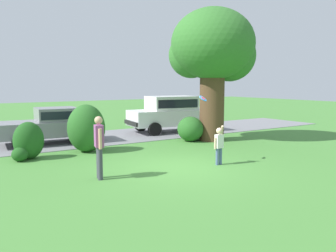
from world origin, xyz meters
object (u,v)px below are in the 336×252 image
at_px(oak_tree_large, 213,51).
at_px(parked_sedan, 52,124).
at_px(adult_onlooker, 99,144).
at_px(child_thrower, 219,143).
at_px(frisbee, 203,98).
at_px(parked_suv, 171,112).

relative_size(oak_tree_large, parked_sedan, 1.31).
bearing_deg(adult_onlooker, parked_sedan, 86.24).
relative_size(parked_sedan, child_thrower, 3.52).
height_order(child_thrower, frisbee, frisbee).
relative_size(frisbee, adult_onlooker, 0.18).
height_order(oak_tree_large, parked_sedan, oak_tree_large).
distance_m(parked_suv, child_thrower, 7.70).
relative_size(child_thrower, adult_onlooker, 0.74).
bearing_deg(parked_suv, child_thrower, -112.06).
height_order(parked_sedan, adult_onlooker, adult_onlooker).
bearing_deg(child_thrower, frisbee, 124.72).
distance_m(parked_sedan, child_thrower, 7.78).
bearing_deg(parked_suv, oak_tree_large, -87.27).
xyz_separation_m(parked_suv, child_thrower, (-2.89, -7.13, -0.36)).
distance_m(parked_sedan, parked_suv, 6.34).
distance_m(oak_tree_large, parked_sedan, 7.85).
xyz_separation_m(oak_tree_large, parked_suv, (-0.15, 3.19, -2.97)).
distance_m(child_thrower, frisbee, 1.52).
relative_size(oak_tree_large, parked_suv, 1.22).
height_order(child_thrower, adult_onlooker, adult_onlooker).
height_order(parked_sedan, child_thrower, parked_sedan).
bearing_deg(parked_suv, adult_onlooker, -135.66).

